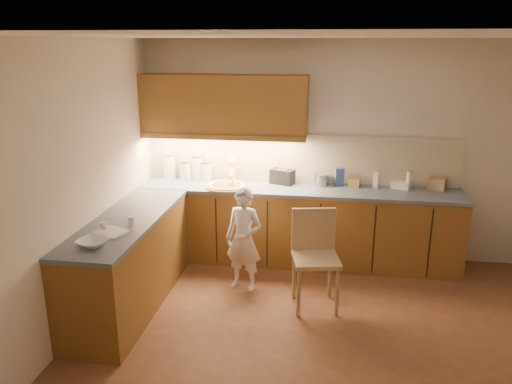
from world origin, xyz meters
TOP-DOWN VIEW (x-y plane):
  - room at (0.00, 0.00)m, footprint 4.54×4.50m
  - l_counter at (-0.92, 1.25)m, footprint 3.77×2.62m
  - backsplash at (-0.38, 1.99)m, footprint 3.75×0.02m
  - upper_cabinets at (-1.27, 1.82)m, footprint 1.95×0.36m
  - pizza_on_board at (-1.21, 1.59)m, footprint 0.49×0.49m
  - child at (-0.89, 0.91)m, footprint 0.47×0.37m
  - wooden_chair at (-0.13, 0.69)m, footprint 0.52×0.52m
  - mixing_bowl at (-1.95, -0.30)m, footprint 0.29×0.29m
  - canister_a at (-2.00, 1.89)m, footprint 0.16×0.16m
  - canister_b at (-1.78, 1.84)m, footprint 0.14×0.14m
  - canister_c at (-1.65, 1.90)m, footprint 0.17×0.17m
  - canister_d at (-1.53, 1.90)m, footprint 0.14×0.14m
  - oil_jug at (-1.20, 1.88)m, footprint 0.11×0.10m
  - toaster at (-0.58, 1.85)m, footprint 0.31×0.25m
  - steel_pot at (-0.12, 1.86)m, footprint 0.19×0.19m
  - blue_box at (0.09, 1.88)m, footprint 0.12×0.10m
  - card_box_a at (0.27, 1.85)m, footprint 0.15×0.12m
  - white_bottle at (0.51, 1.85)m, footprint 0.07×0.07m
  - flat_pack at (0.80, 1.87)m, footprint 0.23×0.19m
  - tall_jar at (0.89, 1.84)m, footprint 0.07×0.07m
  - card_box_b at (1.21, 1.88)m, footprint 0.22×0.20m
  - dough_cloth at (-1.92, 0.00)m, footprint 0.35×0.31m
  - spice_jar_a at (-2.02, 0.05)m, footprint 0.08×0.08m
  - spice_jar_b at (-1.83, 0.24)m, footprint 0.08×0.08m

SIDE VIEW (x-z plane):
  - l_counter at x=-0.92m, z-range 0.00..0.92m
  - child at x=-0.89m, z-range 0.00..1.12m
  - wooden_chair at x=-0.13m, z-range 0.08..1.06m
  - dough_cloth at x=-1.92m, z-range 0.92..0.94m
  - pizza_on_board at x=-1.21m, z-range 0.84..1.04m
  - mixing_bowl at x=-1.95m, z-range 0.92..0.98m
  - spice_jar_b at x=-1.83m, z-range 0.92..1.00m
  - flat_pack at x=0.80m, z-range 0.92..1.00m
  - spice_jar_a at x=-2.02m, z-range 0.92..1.00m
  - card_box_a at x=0.27m, z-range 0.92..1.01m
  - card_box_b at x=1.21m, z-range 0.92..1.06m
  - steel_pot at x=-0.12m, z-range 0.92..1.06m
  - toaster at x=-0.58m, z-range 0.92..1.10m
  - white_bottle at x=0.51m, z-range 0.92..1.10m
  - blue_box at x=0.09m, z-range 0.92..1.13m
  - tall_jar at x=0.89m, z-range 0.92..1.14m
  - canister_d at x=-1.53m, z-range 0.92..1.16m
  - canister_b at x=-1.78m, z-range 0.92..1.17m
  - oil_jug at x=-1.20m, z-range 0.91..1.20m
  - canister_c at x=-1.65m, z-range 0.92..1.23m
  - canister_a at x=-2.00m, z-range 0.92..1.24m
  - backsplash at x=-0.38m, z-range 0.92..1.50m
  - room at x=0.00m, z-range 0.37..2.99m
  - upper_cabinets at x=-1.27m, z-range 1.48..2.21m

